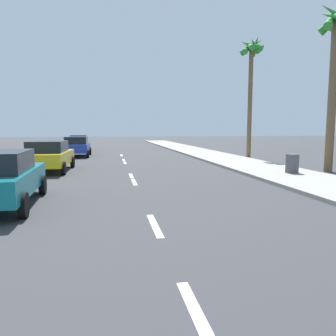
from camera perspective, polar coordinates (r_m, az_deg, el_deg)
The scene contains 15 objects.
ground_plane at distance 16.07m, azimuth -6.66°, elevation -0.97°, with size 160.00×160.00×0.00m, color #38383A.
sidewalk_strip at distance 19.73m, azimuth 13.91°, elevation 0.52°, with size 3.60×80.00×0.14m, color #9E998E.
lane_stripe_2 at distance 4.14m, azimuth 5.47°, elevation -24.79°, with size 0.16×1.80×0.01m, color white.
lane_stripe_3 at distance 7.50m, azimuth -2.36°, elevation -9.97°, with size 0.16×1.80×0.01m, color white.
lane_stripe_4 at distance 13.56m, azimuth -5.99°, elevation -2.40°, with size 0.16×1.80×0.01m, color white.
lane_stripe_5 at distance 15.12m, azimuth -6.44°, elevation -1.44°, with size 0.16×1.80×0.01m, color white.
lane_stripe_6 at distance 21.45m, azimuth -7.58°, elevation 0.98°, with size 0.16×1.80×0.01m, color white.
lane_stripe_7 at distance 22.92m, azimuth -7.75°, elevation 1.35°, with size 0.16×1.80×0.01m, color white.
lane_stripe_8 at distance 27.27m, azimuth -8.16°, elevation 2.21°, with size 0.16×1.80×0.01m, color white.
parked_car_yellow at distance 17.78m, azimuth -20.13°, elevation 2.13°, with size 2.18×4.55×1.57m.
parked_car_blue at distance 26.90m, azimuth -15.67°, elevation 3.75°, with size 2.04×4.42×1.57m.
parked_car_black at distance 33.16m, azimuth -15.35°, elevation 4.29°, with size 2.01×4.11×1.57m.
palm_tree_far at distance 18.80m, azimuth 27.20°, elevation 18.29°, with size 1.84×1.87×8.41m.
palm_tree_distant at distance 25.05m, azimuth 14.33°, elevation 17.35°, with size 1.89×1.69×8.74m.
trash_bin_far at distance 16.22m, azimuth 20.90°, elevation 0.75°, with size 0.60×0.60×0.87m, color #47474C.
Camera 1 is at (-0.98, 4.11, 2.17)m, focal length 34.82 mm.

